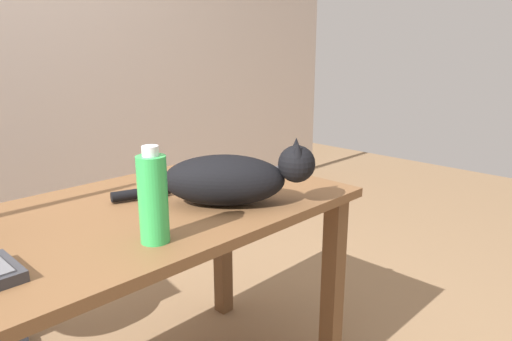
% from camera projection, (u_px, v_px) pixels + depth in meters
% --- Properties ---
extents(desk, '(1.59, 0.70, 0.71)m').
position_uv_depth(desk, '(91.00, 257.00, 1.26)').
color(desk, brown).
rests_on(desk, ground_plane).
extents(cat, '(0.44, 0.47, 0.20)m').
position_uv_depth(cat, '(232.00, 178.00, 1.37)').
color(cat, black).
rests_on(cat, desk).
extents(computer_mouse, '(0.11, 0.06, 0.04)m').
position_uv_depth(computer_mouse, '(282.00, 170.00, 1.70)').
color(computer_mouse, '#333338').
rests_on(computer_mouse, desk).
extents(water_bottle, '(0.07, 0.07, 0.24)m').
position_uv_depth(water_bottle, '(153.00, 198.00, 1.10)').
color(water_bottle, green).
rests_on(water_bottle, desk).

